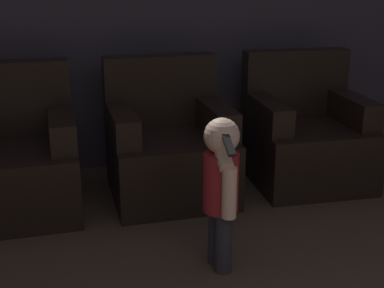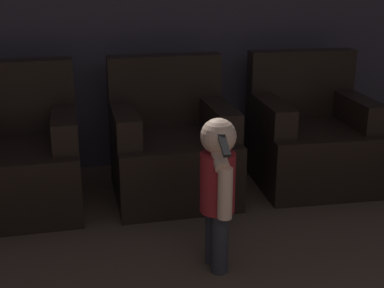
% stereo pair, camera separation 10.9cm
% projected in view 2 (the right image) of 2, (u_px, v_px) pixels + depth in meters
% --- Properties ---
extents(wall_back, '(8.40, 0.05, 2.60)m').
position_uv_depth(wall_back, '(171.00, 1.00, 4.11)').
color(wall_back, '#3D3842').
rests_on(wall_back, ground_plane).
extents(armchair_left, '(0.82, 0.80, 0.95)m').
position_uv_depth(armchair_left, '(17.00, 159.00, 3.54)').
color(armchair_left, black).
rests_on(armchair_left, ground_plane).
extents(armchair_middle, '(0.82, 0.79, 0.95)m').
position_uv_depth(armchair_middle, '(172.00, 148.00, 3.76)').
color(armchair_middle, black).
rests_on(armchair_middle, ground_plane).
extents(armchair_right, '(0.85, 0.83, 0.95)m').
position_uv_depth(armchair_right, '(310.00, 138.00, 3.97)').
color(armchair_right, black).
rests_on(armchair_right, ground_plane).
extents(person_toddler, '(0.18, 0.33, 0.84)m').
position_uv_depth(person_toddler, '(218.00, 183.00, 2.74)').
color(person_toddler, '#28282D').
rests_on(person_toddler, ground_plane).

